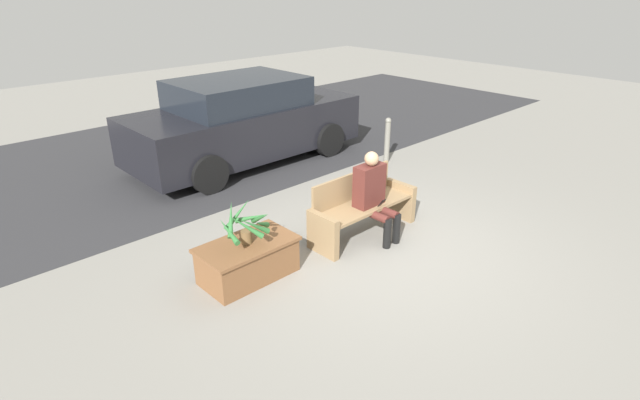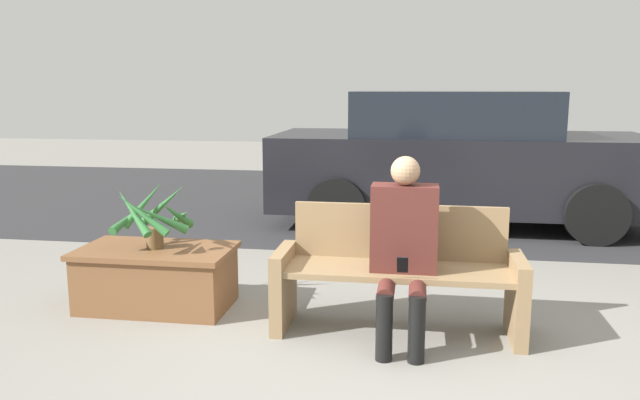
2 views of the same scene
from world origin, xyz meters
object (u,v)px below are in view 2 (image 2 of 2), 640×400
Objects in this scene: planter_box at (157,275)px; bench at (398,273)px; person_seated at (404,241)px; potted_plant at (154,216)px; parked_car at (457,159)px.

bench is at bearing -4.83° from planter_box.
bench reaches higher than planter_box.
person_seated reaches higher than planter_box.
potted_plant is at bearing 170.38° from person_seated.
potted_plant is (-1.85, 0.31, 0.04)m from person_seated.
bench is 3.64m from parked_car.
bench is at bearing 102.61° from person_seated.
potted_plant is 0.14× the size of parked_car.
planter_box is (-1.82, 0.15, -0.15)m from bench.
parked_car is (0.55, 3.74, 0.12)m from person_seated.
person_seated is 0.27× the size of parked_car.
person_seated reaches higher than bench.
bench is 1.83m from planter_box.
parked_car reaches higher than person_seated.
planter_box is (-1.85, 0.32, -0.42)m from person_seated.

